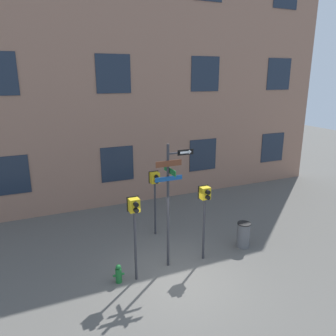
{
  "coord_description": "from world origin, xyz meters",
  "views": [
    {
      "loc": [
        -3.92,
        -8.27,
        6.32
      ],
      "look_at": [
        0.07,
        0.87,
        3.49
      ],
      "focal_mm": 35.0,
      "sensor_mm": 36.0,
      "label": 1
    }
  ],
  "objects_px": {
    "trash_bin": "(243,235)",
    "street_sign_pole": "(170,195)",
    "pedestrian_signal_left": "(135,216)",
    "pedestrian_signal_right": "(205,202)",
    "fire_hydrant": "(119,274)",
    "pedestrian_signal_across": "(155,185)"
  },
  "relations": [
    {
      "from": "pedestrian_signal_left",
      "to": "trash_bin",
      "type": "distance_m",
      "value": 4.72
    },
    {
      "from": "pedestrian_signal_across",
      "to": "trash_bin",
      "type": "xyz_separation_m",
      "value": [
        2.68,
        -2.31,
        -1.63
      ]
    },
    {
      "from": "pedestrian_signal_across",
      "to": "trash_bin",
      "type": "relative_size",
      "value": 2.71
    },
    {
      "from": "fire_hydrant",
      "to": "trash_bin",
      "type": "bearing_deg",
      "value": 3.29
    },
    {
      "from": "trash_bin",
      "to": "pedestrian_signal_across",
      "type": "bearing_deg",
      "value": 139.22
    },
    {
      "from": "pedestrian_signal_right",
      "to": "fire_hydrant",
      "type": "relative_size",
      "value": 4.36
    },
    {
      "from": "street_sign_pole",
      "to": "fire_hydrant",
      "type": "distance_m",
      "value": 2.98
    },
    {
      "from": "street_sign_pole",
      "to": "trash_bin",
      "type": "distance_m",
      "value": 3.71
    },
    {
      "from": "pedestrian_signal_left",
      "to": "pedestrian_signal_across",
      "type": "distance_m",
      "value": 3.17
    },
    {
      "from": "fire_hydrant",
      "to": "trash_bin",
      "type": "height_order",
      "value": "trash_bin"
    },
    {
      "from": "street_sign_pole",
      "to": "pedestrian_signal_right",
      "type": "relative_size",
      "value": 1.57
    },
    {
      "from": "pedestrian_signal_left",
      "to": "pedestrian_signal_right",
      "type": "bearing_deg",
      "value": 5.15
    },
    {
      "from": "street_sign_pole",
      "to": "pedestrian_signal_across",
      "type": "relative_size",
      "value": 1.6
    },
    {
      "from": "pedestrian_signal_left",
      "to": "pedestrian_signal_right",
      "type": "height_order",
      "value": "pedestrian_signal_left"
    },
    {
      "from": "street_sign_pole",
      "to": "trash_bin",
      "type": "xyz_separation_m",
      "value": [
        3.06,
        0.03,
        -2.09
      ]
    },
    {
      "from": "fire_hydrant",
      "to": "trash_bin",
      "type": "relative_size",
      "value": 0.63
    },
    {
      "from": "street_sign_pole",
      "to": "trash_bin",
      "type": "bearing_deg",
      "value": 0.49
    },
    {
      "from": "pedestrian_signal_right",
      "to": "trash_bin",
      "type": "xyz_separation_m",
      "value": [
        1.8,
        0.12,
        -1.65
      ]
    },
    {
      "from": "pedestrian_signal_left",
      "to": "fire_hydrant",
      "type": "relative_size",
      "value": 4.48
    },
    {
      "from": "pedestrian_signal_across",
      "to": "fire_hydrant",
      "type": "distance_m",
      "value": 3.9
    },
    {
      "from": "trash_bin",
      "to": "street_sign_pole",
      "type": "bearing_deg",
      "value": -179.51
    },
    {
      "from": "pedestrian_signal_right",
      "to": "pedestrian_signal_left",
      "type": "bearing_deg",
      "value": -174.85
    }
  ]
}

